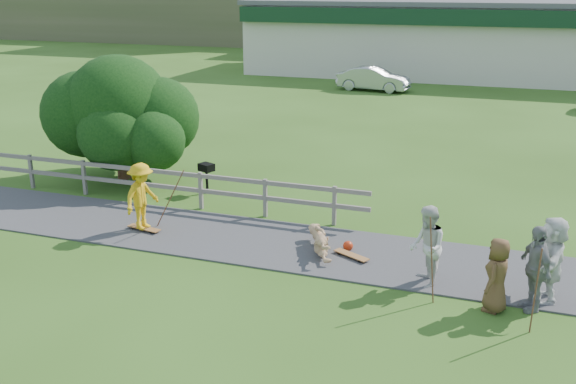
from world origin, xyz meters
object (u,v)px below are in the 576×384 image
object	(u,v)px
skater_fallen	(321,241)
spectator_c	(497,275)
spectator_b	(535,268)
car_silver	(373,79)
skater_rider	(142,200)
bbq	(207,179)
tree	(121,132)
spectator_d	(551,259)
spectator_a	(427,247)

from	to	relation	value
skater_fallen	spectator_c	bearing A→B (deg)	-46.36
spectator_b	car_silver	bearing A→B (deg)	171.80
skater_rider	car_silver	xyz separation A→B (m)	(0.84, 24.89, -0.17)
car_silver	bbq	distance (m)	21.40
skater_fallen	spectator_c	xyz separation A→B (m)	(4.11, -1.60, 0.45)
spectator_b	bbq	distance (m)	10.55
car_silver	bbq	xyz separation A→B (m)	(-0.70, -21.39, -0.24)
skater_fallen	car_silver	size ratio (longest dim) A/B	0.40
spectator_b	tree	bearing A→B (deg)	-138.66
spectator_c	skater_rider	bearing A→B (deg)	-85.24
spectator_d	car_silver	distance (m)	27.07
car_silver	skater_rider	bearing A→B (deg)	-175.89
tree	bbq	bearing A→B (deg)	-8.75
skater_fallen	spectator_a	size ratio (longest dim) A/B	0.98
spectator_a	spectator_c	world-z (taller)	spectator_a
skater_fallen	spectator_d	bearing A→B (deg)	-33.89
skater_rider	car_silver	bearing A→B (deg)	7.15
skater_rider	skater_fallen	xyz separation A→B (m)	(4.81, 0.20, -0.57)
spectator_a	tree	bearing A→B (deg)	-132.71
spectator_a	bbq	xyz separation A→B (m)	(-7.31, 4.23, -0.42)
skater_rider	spectator_b	world-z (taller)	spectator_b
skater_rider	tree	distance (m)	5.18
skater_rider	spectator_c	size ratio (longest dim) A/B	1.15
spectator_a	bbq	bearing A→B (deg)	-138.76
bbq	skater_fallen	bearing A→B (deg)	-13.69
skater_rider	tree	size ratio (longest dim) A/B	0.33
spectator_d	tree	world-z (taller)	tree
spectator_b	spectator_d	world-z (taller)	spectator_d
skater_rider	spectator_c	world-z (taller)	skater_rider
spectator_c	bbq	xyz separation A→B (m)	(-8.78, 4.91, -0.29)
car_silver	bbq	size ratio (longest dim) A/B	4.53
car_silver	spectator_d	bearing A→B (deg)	-154.32
skater_fallen	spectator_b	world-z (taller)	spectator_b
skater_rider	spectator_a	bearing A→B (deg)	-86.54
spectator_d	bbq	size ratio (longest dim) A/B	1.92
skater_fallen	car_silver	world-z (taller)	car_silver
skater_fallen	spectator_a	world-z (taller)	spectator_a
spectator_d	bbq	distance (m)	10.63
spectator_d	spectator_c	bearing A→B (deg)	-52.39
spectator_c	bbq	size ratio (longest dim) A/B	1.60
skater_rider	skater_fallen	distance (m)	4.85
skater_rider	spectator_b	distance (m)	9.68
car_silver	tree	size ratio (longest dim) A/B	0.80
spectator_b	bbq	size ratio (longest dim) A/B	1.87
spectator_d	bbq	world-z (taller)	spectator_d
skater_rider	bbq	xyz separation A→B (m)	(0.14, 3.50, -0.41)
spectator_c	car_silver	world-z (taller)	spectator_c
tree	spectator_c	bearing A→B (deg)	-24.11
skater_rider	spectator_b	xyz separation A→B (m)	(9.62, -1.11, 0.01)
spectator_c	tree	bearing A→B (deg)	-100.38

